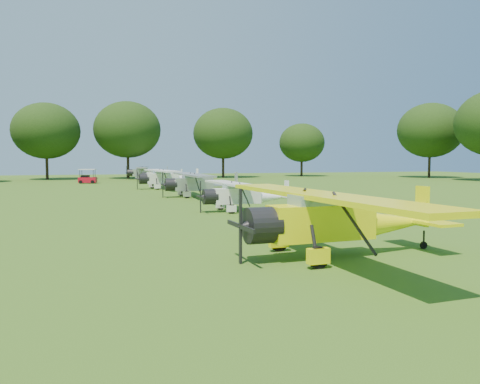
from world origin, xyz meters
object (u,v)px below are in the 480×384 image
object	(u,v)px
aircraft_3	(244,193)
aircraft_6	(161,175)
aircraft_4	(199,182)
aircraft_2	(336,216)
aircraft_7	(146,171)
golf_cart	(87,179)
aircraft_5	(167,177)

from	to	relation	value
aircraft_3	aircraft_6	world-z (taller)	aircraft_6
aircraft_4	aircraft_6	world-z (taller)	aircraft_4
aircraft_2	aircraft_3	bearing A→B (deg)	82.15
aircraft_2	aircraft_7	size ratio (longest dim) A/B	1.07
aircraft_4	golf_cart	size ratio (longest dim) A/B	4.43
aircraft_3	aircraft_5	distance (m)	23.65
aircraft_5	golf_cart	bearing A→B (deg)	115.26
aircraft_5	aircraft_2	bearing A→B (deg)	-95.08
aircraft_2	aircraft_5	world-z (taller)	aircraft_2
aircraft_3	golf_cart	distance (m)	39.42
aircraft_5	aircraft_7	world-z (taller)	aircraft_5
aircraft_4	aircraft_5	xyz separation A→B (m)	(-1.00, 11.84, 0.05)
aircraft_2	aircraft_7	xyz separation A→B (m)	(0.42, 62.61, -0.09)
golf_cart	aircraft_6	bearing A→B (deg)	6.25
aircraft_6	golf_cart	world-z (taller)	aircraft_6
aircraft_2	aircraft_3	distance (m)	13.87
aircraft_3	aircraft_7	size ratio (longest dim) A/B	0.88
aircraft_6	aircraft_7	size ratio (longest dim) A/B	0.88
aircraft_2	aircraft_6	size ratio (longest dim) A/B	1.20
aircraft_7	golf_cart	distance (m)	13.89
aircraft_3	aircraft_7	distance (m)	48.80
golf_cart	aircraft_2	bearing A→B (deg)	-68.41
aircraft_3	aircraft_6	size ratio (longest dim) A/B	0.99
aircraft_4	aircraft_6	distance (m)	25.40
aircraft_2	aircraft_5	xyz separation A→B (m)	(0.00, 37.43, -0.04)
golf_cart	aircraft_3	bearing A→B (deg)	-63.38
aircraft_6	golf_cart	bearing A→B (deg)	171.19
aircraft_2	aircraft_6	world-z (taller)	aircraft_2
aircraft_3	aircraft_7	world-z (taller)	aircraft_7
aircraft_4	aircraft_7	distance (m)	37.03
aircraft_3	aircraft_5	world-z (taller)	aircraft_5
aircraft_7	aircraft_4	bearing A→B (deg)	-80.62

